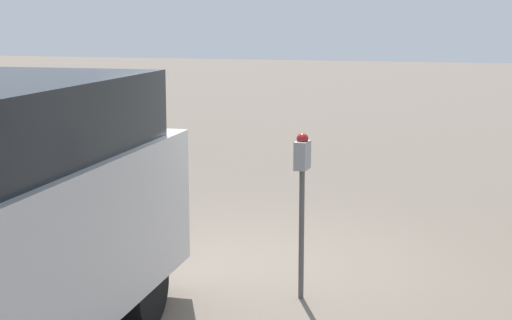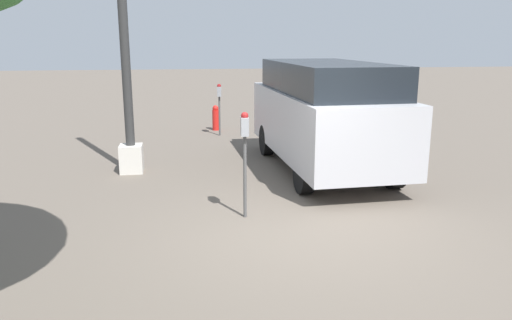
# 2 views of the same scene
# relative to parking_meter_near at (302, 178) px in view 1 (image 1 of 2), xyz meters

# --- Properties ---
(ground_plane) EXTENTS (80.00, 80.00, 0.00)m
(ground_plane) POSITION_rel_parking_meter_near_xyz_m (-0.74, -0.62, -1.15)
(ground_plane) COLOR #60564C
(parking_meter_near) EXTENTS (0.21, 0.12, 1.57)m
(parking_meter_near) POSITION_rel_parking_meter_near_xyz_m (0.00, 0.00, 0.00)
(parking_meter_near) COLOR #4C4C4C
(parking_meter_near) RESTS_ON ground
(car_distant) EXTENTS (4.12, 2.18, 1.30)m
(car_distant) POSITION_rel_parking_meter_near_xyz_m (-7.25, -7.68, -0.46)
(car_distant) COLOR maroon
(car_distant) RESTS_ON ground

